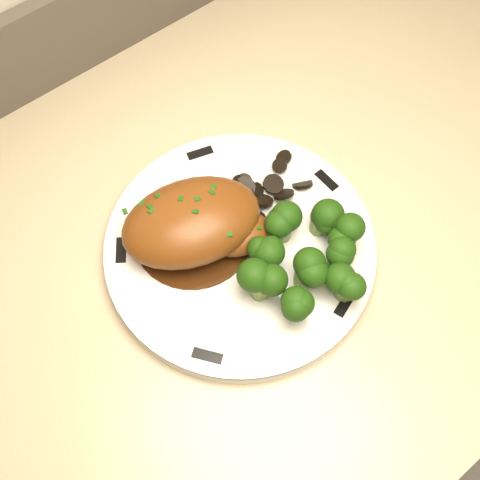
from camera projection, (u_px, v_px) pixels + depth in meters
counter at (176, 393)px, 1.03m from camera, size 2.04×0.67×1.00m
plate at (240, 248)px, 0.66m from camera, size 0.39×0.39×0.02m
rim_accent_0 at (326, 180)px, 0.69m from camera, size 0.01×0.03×0.00m
rim_accent_1 at (200, 153)px, 0.70m from camera, size 0.03×0.02×0.00m
rim_accent_2 at (121, 250)px, 0.65m from camera, size 0.03×0.03×0.00m
rim_accent_3 at (207, 356)px, 0.59m from camera, size 0.03×0.03×0.00m
rim_accent_4 at (345, 304)px, 0.62m from camera, size 0.03×0.02×0.00m
gravy_pool at (193, 235)px, 0.65m from camera, size 0.13×0.13×0.00m
chicken_breast at (197, 223)px, 0.63m from camera, size 0.17×0.14×0.06m
mushroom_pile at (270, 200)px, 0.67m from camera, size 0.10×0.07×0.03m
broccoli_florets at (307, 256)px, 0.61m from camera, size 0.15×0.12×0.05m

